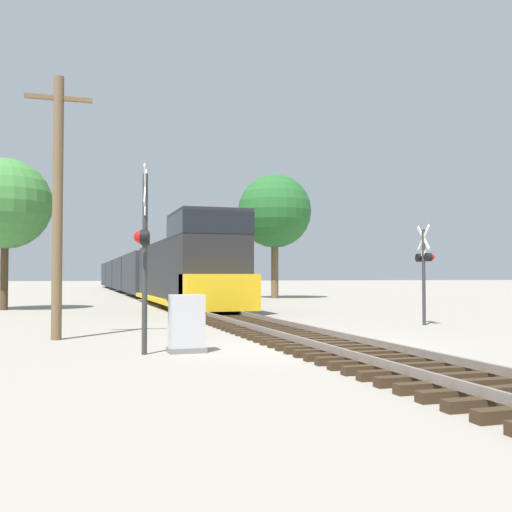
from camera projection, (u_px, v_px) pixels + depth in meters
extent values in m
plane|color=gray|center=(323.00, 347.00, 14.59)|extent=(400.00, 400.00, 0.00)
cube|color=#382819|center=(498.00, 392.00, 8.58)|extent=(2.60, 0.22, 0.16)
cube|color=#382819|center=(471.00, 385.00, 9.15)|extent=(2.60, 0.22, 0.16)
cube|color=#382819|center=(448.00, 378.00, 9.72)|extent=(2.60, 0.22, 0.16)
cube|color=#382819|center=(427.00, 373.00, 10.30)|extent=(2.60, 0.22, 0.16)
cube|color=#382819|center=(408.00, 368.00, 10.87)|extent=(2.60, 0.22, 0.16)
cube|color=#382819|center=(391.00, 363.00, 11.44)|extent=(2.60, 0.22, 0.16)
cube|color=#382819|center=(376.00, 359.00, 12.02)|extent=(2.60, 0.22, 0.16)
cube|color=#382819|center=(362.00, 355.00, 12.59)|extent=(2.60, 0.22, 0.16)
cube|color=#382819|center=(350.00, 352.00, 13.16)|extent=(2.60, 0.22, 0.16)
cube|color=#382819|center=(338.00, 348.00, 13.74)|extent=(2.60, 0.22, 0.16)
cube|color=#382819|center=(328.00, 346.00, 14.31)|extent=(2.60, 0.22, 0.16)
cube|color=#382819|center=(318.00, 343.00, 14.88)|extent=(2.60, 0.22, 0.16)
cube|color=#382819|center=(309.00, 340.00, 15.46)|extent=(2.60, 0.22, 0.16)
cube|color=#382819|center=(300.00, 338.00, 16.03)|extent=(2.60, 0.22, 0.16)
cube|color=#382819|center=(292.00, 336.00, 16.60)|extent=(2.60, 0.22, 0.16)
cube|color=#382819|center=(285.00, 334.00, 17.18)|extent=(2.60, 0.22, 0.16)
cube|color=#382819|center=(278.00, 332.00, 17.75)|extent=(2.60, 0.22, 0.16)
cube|color=#382819|center=(272.00, 330.00, 18.32)|extent=(2.60, 0.22, 0.16)
cube|color=#382819|center=(266.00, 329.00, 18.90)|extent=(2.60, 0.22, 0.16)
cube|color=#382819|center=(260.00, 327.00, 19.47)|extent=(2.60, 0.22, 0.16)
cube|color=#382819|center=(255.00, 326.00, 20.04)|extent=(2.60, 0.22, 0.16)
cube|color=#382819|center=(250.00, 324.00, 20.62)|extent=(2.60, 0.22, 0.16)
cube|color=#382819|center=(245.00, 323.00, 21.19)|extent=(2.60, 0.22, 0.16)
cube|color=#382819|center=(240.00, 322.00, 21.76)|extent=(2.60, 0.22, 0.16)
cube|color=#382819|center=(236.00, 321.00, 22.34)|extent=(2.60, 0.22, 0.16)
cube|color=#382819|center=(232.00, 319.00, 22.91)|extent=(2.60, 0.22, 0.16)
cube|color=#382819|center=(228.00, 318.00, 23.48)|extent=(2.60, 0.22, 0.16)
cube|color=#382819|center=(224.00, 317.00, 24.06)|extent=(2.60, 0.22, 0.16)
cube|color=#382819|center=(221.00, 316.00, 24.63)|extent=(2.60, 0.22, 0.16)
cube|color=#382819|center=(218.00, 315.00, 25.20)|extent=(2.60, 0.22, 0.16)
cube|color=#382819|center=(214.00, 315.00, 25.78)|extent=(2.60, 0.22, 0.16)
cube|color=#382819|center=(211.00, 314.00, 26.35)|extent=(2.60, 0.22, 0.16)
cube|color=#382819|center=(208.00, 313.00, 26.92)|extent=(2.60, 0.22, 0.16)
cube|color=#382819|center=(205.00, 312.00, 27.50)|extent=(2.60, 0.22, 0.16)
cube|color=#382819|center=(203.00, 311.00, 28.07)|extent=(2.60, 0.22, 0.16)
cube|color=#382819|center=(200.00, 311.00, 28.64)|extent=(2.60, 0.22, 0.16)
cube|color=#382819|center=(198.00, 310.00, 29.22)|extent=(2.60, 0.22, 0.16)
cube|color=#382819|center=(195.00, 309.00, 29.79)|extent=(2.60, 0.22, 0.16)
cube|color=#382819|center=(193.00, 309.00, 30.36)|extent=(2.60, 0.22, 0.16)
cube|color=#382819|center=(191.00, 308.00, 30.94)|extent=(2.60, 0.22, 0.16)
cube|color=#382819|center=(189.00, 308.00, 31.51)|extent=(2.60, 0.22, 0.16)
cube|color=#382819|center=(187.00, 307.00, 32.08)|extent=(2.60, 0.22, 0.16)
cube|color=#382819|center=(185.00, 306.00, 32.66)|extent=(2.60, 0.22, 0.16)
cube|color=#382819|center=(183.00, 306.00, 33.23)|extent=(2.60, 0.22, 0.16)
cube|color=slate|center=(295.00, 339.00, 14.39)|extent=(0.07, 160.00, 0.15)
cube|color=slate|center=(349.00, 337.00, 14.81)|extent=(0.07, 160.00, 0.15)
cube|color=#232326|center=(173.00, 272.00, 36.45)|extent=(2.61, 13.95, 3.38)
cube|color=#232326|center=(208.00, 260.00, 27.14)|extent=(3.07, 4.39, 4.33)
cube|color=black|center=(208.00, 226.00, 27.19)|extent=(3.10, 4.43, 0.95)
cube|color=gold|center=(219.00, 292.00, 24.99)|extent=(3.07, 1.99, 1.52)
cube|color=gold|center=(182.00, 299.00, 33.54)|extent=(3.13, 19.53, 0.24)
cube|color=black|center=(206.00, 303.00, 27.36)|extent=(1.58, 2.20, 1.00)
cube|color=black|center=(165.00, 295.00, 39.74)|extent=(1.58, 2.20, 1.00)
cube|color=#2D3338|center=(145.00, 273.00, 50.55)|extent=(2.92, 12.93, 3.32)
cube|color=black|center=(151.00, 293.00, 46.48)|extent=(1.58, 2.20, 0.90)
cube|color=black|center=(140.00, 290.00, 54.51)|extent=(1.58, 2.20, 0.90)
cube|color=#2D3338|center=(130.00, 274.00, 64.15)|extent=(2.92, 12.93, 3.32)
cube|color=black|center=(134.00, 289.00, 60.09)|extent=(1.58, 2.20, 0.90)
cube|color=black|center=(126.00, 287.00, 68.12)|extent=(1.58, 2.20, 0.90)
cube|color=#2D3338|center=(120.00, 274.00, 77.76)|extent=(2.92, 12.93, 3.32)
cube|color=black|center=(122.00, 286.00, 73.69)|extent=(1.58, 2.20, 0.90)
cube|color=black|center=(118.00, 285.00, 81.72)|extent=(1.58, 2.20, 0.90)
cube|color=#2D3338|center=(113.00, 274.00, 91.36)|extent=(2.92, 12.93, 3.32)
cube|color=black|center=(115.00, 285.00, 87.30)|extent=(1.58, 2.20, 0.90)
cube|color=black|center=(111.00, 284.00, 95.33)|extent=(1.58, 2.20, 0.90)
cylinder|color=#333333|center=(145.00, 264.00, 13.36)|extent=(0.12, 0.12, 4.05)
cube|color=white|center=(145.00, 187.00, 13.42)|extent=(0.18, 0.92, 0.93)
cube|color=white|center=(145.00, 187.00, 13.42)|extent=(0.18, 0.92, 0.93)
cube|color=black|center=(145.00, 238.00, 13.38)|extent=(0.20, 0.86, 0.06)
cylinder|color=black|center=(146.00, 239.00, 13.73)|extent=(0.23, 0.32, 0.30)
sphere|color=red|center=(141.00, 239.00, 13.71)|extent=(0.26, 0.26, 0.26)
cylinder|color=black|center=(145.00, 238.00, 13.38)|extent=(0.23, 0.32, 0.30)
sphere|color=red|center=(140.00, 238.00, 13.37)|extent=(0.26, 0.26, 0.26)
cylinder|color=black|center=(144.00, 237.00, 13.04)|extent=(0.23, 0.32, 0.30)
sphere|color=red|center=(140.00, 237.00, 13.02)|extent=(0.26, 0.26, 0.26)
cube|color=white|center=(145.00, 211.00, 13.40)|extent=(0.08, 0.32, 0.20)
cylinder|color=#333333|center=(424.00, 277.00, 21.29)|extent=(0.12, 0.12, 3.41)
cube|color=white|center=(423.00, 238.00, 21.34)|extent=(0.13, 0.92, 0.93)
cube|color=white|center=(423.00, 238.00, 21.34)|extent=(0.13, 0.92, 0.93)
cube|color=black|center=(424.00, 257.00, 21.32)|extent=(0.15, 0.86, 0.06)
cylinder|color=black|center=(428.00, 257.00, 20.97)|extent=(0.21, 0.32, 0.30)
sphere|color=red|center=(431.00, 257.00, 20.99)|extent=(0.26, 0.26, 0.26)
cylinder|color=black|center=(419.00, 258.00, 21.66)|extent=(0.21, 0.32, 0.30)
sphere|color=red|center=(422.00, 258.00, 21.68)|extent=(0.26, 0.26, 0.26)
cube|color=white|center=(424.00, 253.00, 21.32)|extent=(0.06, 0.32, 0.20)
cube|color=slate|center=(186.00, 350.00, 13.67)|extent=(0.84, 0.60, 0.12)
cube|color=#BCBCBF|center=(187.00, 321.00, 13.69)|extent=(0.77, 0.54, 1.20)
cylinder|color=brown|center=(58.00, 207.00, 16.45)|extent=(0.28, 0.28, 7.27)
cube|color=brown|center=(59.00, 98.00, 16.55)|extent=(1.80, 0.12, 0.12)
cylinder|color=#473521|center=(4.00, 270.00, 30.66)|extent=(0.38, 0.38, 4.07)
sphere|color=#3D7F38|center=(5.00, 204.00, 30.78)|extent=(4.68, 4.68, 4.68)
cylinder|color=brown|center=(275.00, 266.00, 46.94)|extent=(0.58, 0.58, 5.12)
sphere|color=#236028|center=(275.00, 211.00, 47.08)|extent=(5.77, 5.77, 5.77)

